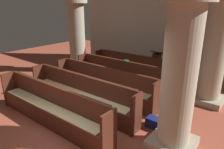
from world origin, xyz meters
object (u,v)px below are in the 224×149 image
(lectern, at_px, (156,66))
(pew_row_2, at_px, (103,82))
(pew_row_4, at_px, (50,105))
(hymn_book, at_px, (126,60))
(kneeler_box_navy, at_px, (155,123))
(pillar_aisle_side, at_px, (215,48))
(pillar_far_side, at_px, (77,33))
(pew_row_1, at_px, (121,74))
(pillar_aisle_rear, at_px, (180,72))
(pew_row_3, at_px, (80,92))
(pew_row_0, at_px, (136,68))

(lectern, bearing_deg, pew_row_2, -98.03)
(pew_row_4, height_order, hymn_book, hymn_book)
(pew_row_2, distance_m, kneeler_box_navy, 2.19)
(pew_row_4, relative_size, pillar_aisle_side, 1.19)
(pillar_far_side, distance_m, hymn_book, 2.81)
(pew_row_1, distance_m, pillar_far_side, 2.92)
(kneeler_box_navy, bearing_deg, pillar_aisle_rear, -34.24)
(pew_row_3, xyz_separation_m, pillar_far_side, (-2.65, 2.44, 1.14))
(pew_row_4, relative_size, pillar_aisle_rear, 1.19)
(pew_row_2, height_order, kneeler_box_navy, pew_row_2)
(pew_row_4, distance_m, hymn_book, 3.16)
(pillar_aisle_side, xyz_separation_m, hymn_book, (-2.63, -0.55, -0.67))
(pillar_aisle_side, distance_m, lectern, 2.83)
(pew_row_1, relative_size, pew_row_3, 1.00)
(pillar_aisle_side, height_order, hymn_book, pillar_aisle_side)
(pew_row_0, height_order, pew_row_3, same)
(pew_row_3, height_order, pillar_aisle_rear, pillar_aisle_rear)
(pew_row_0, relative_size, hymn_book, 20.59)
(hymn_book, bearing_deg, lectern, 78.86)
(pillar_aisle_rear, xyz_separation_m, kneeler_box_navy, (-0.61, 0.41, -1.52))
(pew_row_1, bearing_deg, pew_row_3, -90.00)
(pew_row_3, bearing_deg, pillar_far_side, 137.38)
(pillar_aisle_side, height_order, pillar_far_side, same)
(hymn_book, bearing_deg, pew_row_4, -91.28)
(pillar_aisle_side, xyz_separation_m, pillar_far_side, (-5.35, -0.26, 0.00))
(pew_row_2, bearing_deg, pew_row_3, -90.00)
(lectern, distance_m, hymn_book, 1.80)
(kneeler_box_navy, bearing_deg, hymn_book, 139.90)
(pew_row_0, bearing_deg, pew_row_3, -90.00)
(pew_row_2, height_order, hymn_book, hymn_book)
(pew_row_3, xyz_separation_m, lectern, (0.40, 3.84, -0.06))
(pew_row_1, distance_m, pew_row_2, 0.98)
(pew_row_0, distance_m, pew_row_1, 0.98)
(pew_row_1, height_order, pew_row_3, same)
(lectern, height_order, hymn_book, lectern)
(pew_row_4, bearing_deg, pillar_far_side, 127.78)
(pillar_aisle_side, distance_m, hymn_book, 2.77)
(pillar_aisle_rear, height_order, kneeler_box_navy, pillar_aisle_rear)
(pew_row_3, xyz_separation_m, kneeler_box_navy, (2.09, 0.44, -0.39))
(kneeler_box_navy, bearing_deg, pew_row_4, -145.77)
(hymn_book, bearing_deg, pew_row_3, -91.87)
(pew_row_2, xyz_separation_m, kneeler_box_navy, (2.09, -0.54, -0.39))
(pew_row_2, bearing_deg, pew_row_0, 90.00)
(pew_row_0, bearing_deg, pillar_aisle_rear, -47.13)
(pillar_aisle_rear, bearing_deg, pillar_far_side, 155.77)
(lectern, bearing_deg, hymn_book, -101.14)
(pew_row_2, distance_m, pew_row_4, 1.96)
(pew_row_2, xyz_separation_m, hymn_book, (0.07, 1.17, 0.47))
(pew_row_2, relative_size, pillar_far_side, 1.19)
(pew_row_2, relative_size, pillar_aisle_rear, 1.19)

